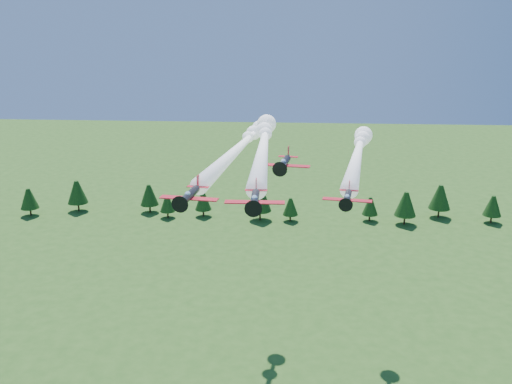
# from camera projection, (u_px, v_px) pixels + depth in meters

# --- Properties ---
(plane_lead) EXTENTS (6.88, 53.39, 3.70)m
(plane_lead) POSITION_uv_depth(u_px,v_px,m) (264.00, 144.00, 93.34)
(plane_lead) COLOR black
(plane_lead) RESTS_ON ground
(plane_left) EXTENTS (12.08, 55.86, 3.70)m
(plane_left) POSITION_uv_depth(u_px,v_px,m) (240.00, 147.00, 105.41)
(plane_left) COLOR black
(plane_left) RESTS_ON ground
(plane_right) EXTENTS (11.95, 50.06, 3.70)m
(plane_right) POSITION_uv_depth(u_px,v_px,m) (358.00, 151.00, 102.30)
(plane_right) COLOR black
(plane_right) RESTS_ON ground
(plane_slot) EXTENTS (7.76, 8.45, 2.71)m
(plane_slot) POSITION_uv_depth(u_px,v_px,m) (284.00, 163.00, 83.60)
(plane_slot) COLOR black
(plane_slot) RESTS_ON ground
(treeline) EXTENTS (173.70, 15.02, 11.94)m
(treeline) POSITION_uv_depth(u_px,v_px,m) (281.00, 200.00, 192.38)
(treeline) COLOR #382314
(treeline) RESTS_ON ground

